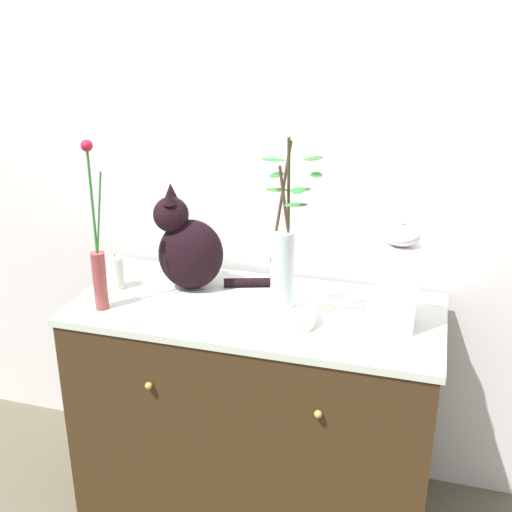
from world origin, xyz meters
The scene contains 9 objects.
ground_plane centered at (0.00, 0.00, 0.00)m, with size 6.00×6.00×0.00m, color brown.
wall_back centered at (0.00, 0.35, 1.30)m, with size 4.40×0.08×2.60m, color silver.
sideboard centered at (0.00, 0.00, 0.41)m, with size 1.22×0.56×0.82m.
cat_sitting centered at (-0.27, 0.08, 0.97)m, with size 0.40×0.22×0.37m.
vase_slim_green centered at (-0.48, -0.15, 0.97)m, with size 0.06×0.05×0.56m.
bowl_porcelain centered at (0.11, -0.08, 0.84)m, with size 0.22×0.22×0.05m, color silver.
vase_glass_clear centered at (0.11, -0.08, 1.03)m, with size 0.20×0.16×0.54m.
jar_lidded_porcelain centered at (0.45, -0.01, 0.98)m, with size 0.12×0.12×0.36m.
candle_pillar centered at (-0.51, 0.01, 0.87)m, with size 0.06×0.06×0.13m.
Camera 1 is at (0.53, -1.83, 1.75)m, focal length 45.01 mm.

